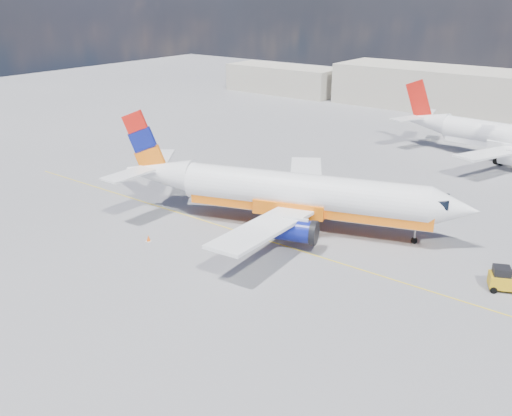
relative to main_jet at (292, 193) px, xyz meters
The scene contains 6 objects.
ground 7.99m from the main_jet, 100.75° to the right, with size 240.00×240.00×0.00m, color slate.
taxi_line 5.56m from the main_jet, 108.39° to the right, with size 70.00×0.15×0.01m, color yellow.
terminal_annex 79.83m from the main_jet, 125.48° to the left, with size 26.00×10.00×6.00m, color beige.
main_jet is the anchor object (origin of this frame).
gse_tug 20.75m from the main_jet, ahead, with size 3.14×2.67×1.97m.
traffic_cone 14.50m from the main_jet, 128.88° to the right, with size 0.44×0.44×0.61m.
Camera 1 is at (30.46, -36.83, 22.31)m, focal length 40.00 mm.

